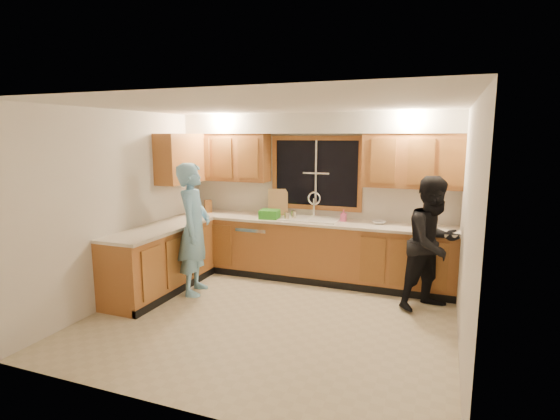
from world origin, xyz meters
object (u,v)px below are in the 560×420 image
(man, at_px, (194,229))
(knife_block, at_px, (208,206))
(stove, at_px, (134,271))
(dish_crate, at_px, (270,214))
(soap_bottle, at_px, (344,215))
(sink, at_px, (310,223))
(bowl, at_px, (379,222))
(woman, at_px, (433,244))
(dishwasher, at_px, (258,248))

(man, distance_m, knife_block, 1.25)
(stove, xyz_separation_m, man, (0.48, 0.69, 0.46))
(man, distance_m, dish_crate, 1.25)
(stove, height_order, knife_block, knife_block)
(soap_bottle, bearing_deg, sink, -172.32)
(man, relative_size, knife_block, 8.91)
(stove, distance_m, man, 0.95)
(bowl, bearing_deg, man, -153.08)
(soap_bottle, bearing_deg, woman, -26.62)
(knife_block, bearing_deg, sink, -42.35)
(dish_crate, bearing_deg, stove, -124.67)
(sink, distance_m, dish_crate, 0.64)
(dishwasher, relative_size, man, 0.45)
(man, relative_size, woman, 1.07)
(man, height_order, soap_bottle, man)
(sink, xyz_separation_m, dishwasher, (-0.85, -0.01, -0.45))
(sink, xyz_separation_m, knife_block, (-1.77, 0.02, 0.16))
(sink, bearing_deg, bowl, 2.50)
(dishwasher, height_order, dish_crate, dish_crate)
(stove, distance_m, bowl, 3.41)
(sink, height_order, dishwasher, sink)
(woman, xyz_separation_m, knife_block, (-3.54, 0.60, 0.18))
(knife_block, relative_size, soap_bottle, 1.16)
(sink, distance_m, dishwasher, 0.96)
(dish_crate, bearing_deg, knife_block, 173.33)
(stove, relative_size, soap_bottle, 5.15)
(dish_crate, bearing_deg, bowl, 5.47)
(sink, height_order, knife_block, sink)
(dish_crate, height_order, soap_bottle, soap_bottle)
(dishwasher, xyz_separation_m, knife_block, (-0.92, 0.04, 0.61))
(man, distance_m, woman, 3.14)
(stove, height_order, soap_bottle, soap_bottle)
(dish_crate, bearing_deg, sink, 10.30)
(sink, relative_size, bowl, 4.45)
(dishwasher, height_order, man, man)
(sink, distance_m, knife_block, 1.78)
(sink, bearing_deg, dishwasher, -179.01)
(soap_bottle, relative_size, bowl, 0.90)
(dishwasher, xyz_separation_m, bowl, (1.86, 0.06, 0.53))
(woman, relative_size, knife_block, 8.31)
(dishwasher, relative_size, knife_block, 4.04)
(dishwasher, height_order, knife_block, knife_block)
(soap_bottle, height_order, bowl, soap_bottle)
(dish_crate, bearing_deg, man, -124.31)
(woman, relative_size, dish_crate, 5.98)
(sink, bearing_deg, man, -139.13)
(stove, relative_size, knife_block, 4.43)
(sink, relative_size, knife_block, 4.23)
(woman, relative_size, soap_bottle, 9.66)
(man, bearing_deg, knife_block, 5.77)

